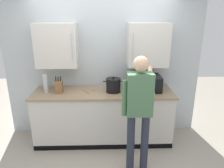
# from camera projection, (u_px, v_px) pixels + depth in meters

# --- Properties ---
(ground_plane) EXTENTS (9.30, 9.30, 0.00)m
(ground_plane) POSITION_uv_depth(u_px,v_px,m) (104.00, 164.00, 3.21)
(ground_plane) COLOR #9E9384
(back_wall_tiled) EXTENTS (3.53, 0.44, 2.51)m
(back_wall_tiled) POSITION_uv_depth(u_px,v_px,m) (103.00, 62.00, 3.75)
(back_wall_tiled) COLOR #B2BCC1
(back_wall_tiled) RESTS_ON ground_plane
(counter_unit) EXTENTS (2.39, 0.69, 0.93)m
(counter_unit) POSITION_uv_depth(u_px,v_px,m) (103.00, 116.00, 3.72)
(counter_unit) COLOR beige
(counter_unit) RESTS_ON ground_plane
(microwave_oven) EXTENTS (0.51, 0.43, 0.26)m
(microwave_oven) POSITION_uv_depth(u_px,v_px,m) (144.00, 83.00, 3.59)
(microwave_oven) COLOR black
(microwave_oven) RESTS_ON counter_unit
(knife_block) EXTENTS (0.11, 0.15, 0.29)m
(knife_block) POSITION_uv_depth(u_px,v_px,m) (59.00, 87.00, 3.49)
(knife_block) COLOR brown
(knife_block) RESTS_ON counter_unit
(thermos_flask) EXTENTS (0.08, 0.08, 0.31)m
(thermos_flask) POSITION_uv_depth(u_px,v_px,m) (46.00, 83.00, 3.49)
(thermos_flask) COLOR #B7BABF
(thermos_flask) RESTS_ON counter_unit
(stock_pot) EXTENTS (0.34, 0.25, 0.26)m
(stock_pot) POSITION_uv_depth(u_px,v_px,m) (113.00, 85.00, 3.53)
(stock_pot) COLOR black
(stock_pot) RESTS_ON counter_unit
(wooden_spoon) EXTENTS (0.24, 0.23, 0.02)m
(wooden_spoon) POSITION_uv_depth(u_px,v_px,m) (89.00, 90.00, 3.60)
(wooden_spoon) COLOR tan
(wooden_spoon) RESTS_ON counter_unit
(person_figure) EXTENTS (0.50, 0.63, 1.69)m
(person_figure) POSITION_uv_depth(u_px,v_px,m) (139.00, 106.00, 2.81)
(person_figure) COLOR #282D3D
(person_figure) RESTS_ON ground_plane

